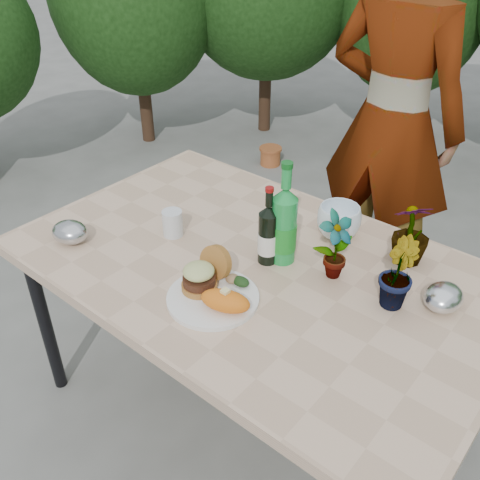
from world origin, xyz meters
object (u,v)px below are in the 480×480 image
Objects in this scene: wine_bottle at (268,235)px; person at (391,124)px; patio_table at (255,276)px; dinner_plate at (213,298)px.

person is (-0.08, 1.01, 0.05)m from wine_bottle.
patio_table is at bearing -128.28° from wine_bottle.
person is at bearing 93.50° from dinner_plate.
person reaches higher than dinner_plate.
patio_table is 1.06m from person.
wine_bottle reaches higher than dinner_plate.
patio_table is 0.89× the size of person.
patio_table is 0.16m from wine_bottle.
wine_bottle is at bearing 95.47° from person.
dinner_plate is at bearing 94.42° from person.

